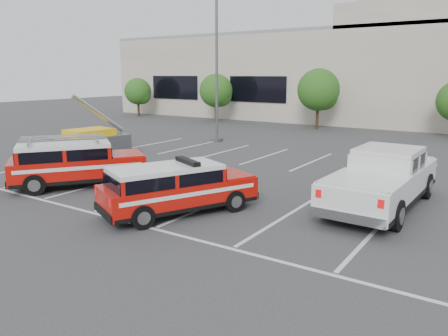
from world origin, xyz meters
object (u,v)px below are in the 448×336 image
(light_pole_left, at_px, (217,61))
(fire_chief_suv, at_px, (177,192))
(tree_left, at_px, (217,92))
(convention_building, at_px, (414,70))
(tree_mid_left, at_px, (320,91))
(utility_rig, at_px, (87,144))
(tree_far_left, at_px, (139,92))
(white_pickup, at_px, (382,184))
(ladder_suv, at_px, (76,166))

(light_pole_left, distance_m, fire_chief_suv, 15.99)
(tree_left, xyz_separation_m, light_pole_left, (6.91, -10.05, 2.41))
(convention_building, relative_size, tree_left, 13.58)
(tree_mid_left, bearing_deg, utility_rig, -107.35)
(convention_building, relative_size, fire_chief_suv, 11.49)
(convention_building, relative_size, utility_rig, 14.39)
(tree_left, relative_size, utility_rig, 1.06)
(tree_far_left, relative_size, fire_chief_suv, 0.76)
(light_pole_left, height_order, utility_rig, light_pole_left)
(white_pickup, bearing_deg, tree_left, 137.99)
(light_pole_left, relative_size, fire_chief_suv, 1.96)
(tree_mid_left, relative_size, light_pole_left, 0.47)
(tree_mid_left, bearing_deg, light_pole_left, -107.10)
(tree_far_left, xyz_separation_m, fire_chief_suv, (24.53, -23.37, -1.79))
(ladder_suv, relative_size, utility_rig, 1.27)
(tree_left, relative_size, fire_chief_suv, 0.85)
(convention_building, distance_m, fire_chief_suv, 33.44)
(light_pole_left, distance_m, utility_rig, 9.92)
(convention_building, xyz_separation_m, light_pole_left, (-8.18, -19.86, 0.47))
(tree_far_left, xyz_separation_m, light_pole_left, (16.91, -10.05, 2.68))
(tree_far_left, height_order, tree_left, tree_left)
(convention_building, distance_m, ladder_suv, 33.52)
(tree_mid_left, relative_size, utility_rig, 1.16)
(tree_far_left, height_order, light_pole_left, light_pole_left)
(convention_building, xyz_separation_m, fire_chief_suv, (-0.56, -33.19, -4.01))
(utility_rig, bearing_deg, fire_chief_suv, -17.24)
(ladder_suv, bearing_deg, white_pickup, 55.43)
(convention_building, height_order, tree_far_left, convention_building)
(tree_far_left, relative_size, ladder_suv, 0.76)
(light_pole_left, bearing_deg, tree_far_left, 149.29)
(convention_building, bearing_deg, ladder_suv, -100.65)
(ladder_suv, bearing_deg, tree_far_left, 165.47)
(tree_mid_left, bearing_deg, fire_chief_suv, -79.03)
(tree_left, bearing_deg, tree_mid_left, 0.00)
(white_pickup, height_order, utility_rig, utility_rig)
(tree_left, height_order, tree_mid_left, tree_mid_left)
(ladder_suv, height_order, utility_rig, utility_rig)
(light_pole_left, height_order, ladder_suv, light_pole_left)
(tree_left, height_order, utility_rig, tree_left)
(convention_building, relative_size, white_pickup, 9.33)
(tree_left, distance_m, fire_chief_suv, 27.60)
(tree_far_left, bearing_deg, utility_rig, -52.39)
(light_pole_left, xyz_separation_m, white_pickup, (12.92, -8.98, -4.41))
(convention_building, height_order, light_pole_left, convention_building)
(tree_mid_left, xyz_separation_m, light_pole_left, (-3.09, -10.05, 2.14))
(fire_chief_suv, bearing_deg, utility_rig, 179.70)
(fire_chief_suv, xyz_separation_m, utility_rig, (-10.30, 4.90, -0.03))
(tree_far_left, xyz_separation_m, tree_mid_left, (20.00, 0.00, 0.54))
(tree_left, height_order, ladder_suv, tree_left)
(utility_rig, bearing_deg, ladder_suv, -35.00)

